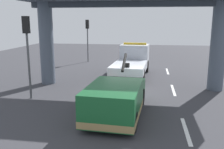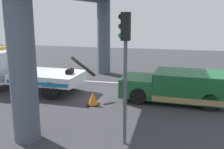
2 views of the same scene
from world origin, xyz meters
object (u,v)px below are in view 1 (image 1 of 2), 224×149
(traffic_light_far, at_px, (87,31))
(traffic_light_near, at_px, (27,40))
(tow_truck_white, at_px, (133,60))
(towed_van_green, at_px, (117,100))
(traffic_cone_orange, at_px, (102,85))

(traffic_light_far, bearing_deg, traffic_light_near, 180.00)
(tow_truck_white, relative_size, traffic_light_far, 1.67)
(tow_truck_white, height_order, traffic_light_far, traffic_light_far)
(towed_van_green, height_order, traffic_light_near, traffic_light_near)
(towed_van_green, xyz_separation_m, traffic_cone_orange, (4.09, 1.49, -0.46))
(tow_truck_white, bearing_deg, traffic_light_far, 41.93)
(traffic_light_near, relative_size, traffic_light_far, 1.03)
(towed_van_green, relative_size, traffic_cone_orange, 7.83)
(tow_truck_white, distance_m, towed_van_green, 9.13)
(traffic_light_near, distance_m, traffic_light_far, 13.00)
(towed_van_green, distance_m, traffic_light_near, 5.99)
(traffic_light_near, bearing_deg, tow_truck_white, -35.38)
(towed_van_green, bearing_deg, traffic_light_near, 70.01)
(tow_truck_white, relative_size, towed_van_green, 1.38)
(towed_van_green, xyz_separation_m, traffic_light_near, (1.86, 5.11, 2.51))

